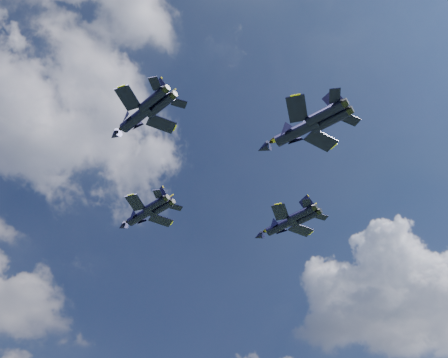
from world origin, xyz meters
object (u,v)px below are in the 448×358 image
at_px(jet_lead, 140,216).
at_px(jet_slot, 294,132).
at_px(jet_right, 280,226).
at_px(jet_left, 135,119).

relative_size(jet_lead, jet_slot, 0.88).
xyz_separation_m(jet_lead, jet_slot, (12.46, -32.33, -1.98)).
xyz_separation_m(jet_lead, jet_right, (23.76, -11.37, -1.18)).
height_order(jet_left, jet_right, jet_left).
xyz_separation_m(jet_lead, jet_left, (-9.51, -22.31, -0.88)).
bearing_deg(jet_left, jet_lead, 47.72).
relative_size(jet_right, jet_slot, 0.92).
height_order(jet_lead, jet_right, jet_lead).
xyz_separation_m(jet_left, jet_slot, (21.96, -10.02, -1.10)).
relative_size(jet_lead, jet_left, 1.00).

